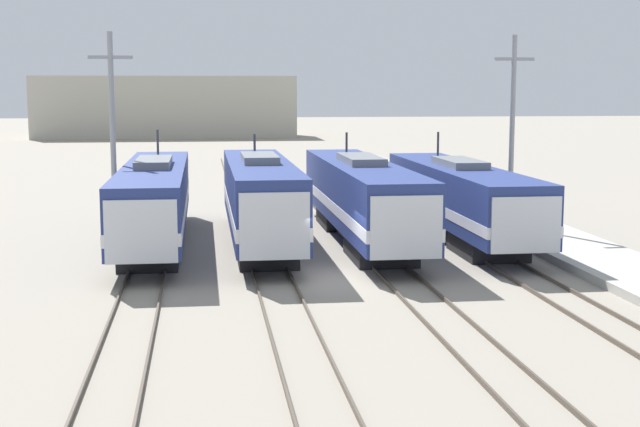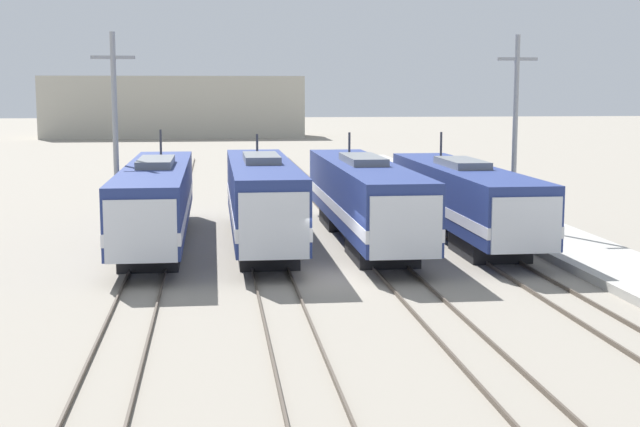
% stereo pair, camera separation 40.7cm
% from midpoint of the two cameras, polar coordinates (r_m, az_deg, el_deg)
% --- Properties ---
extents(ground_plane, '(400.00, 400.00, 0.00)m').
position_cam_midpoint_polar(ground_plane, '(34.78, 0.67, -4.13)').
color(ground_plane, gray).
extents(rail_pair_far_left, '(1.50, 120.00, 0.15)m').
position_cam_midpoint_polar(rail_pair_far_left, '(34.51, -11.52, -4.26)').
color(rail_pair_far_left, '#4C4238').
rests_on(rail_pair_far_left, ground_plane).
extents(rail_pair_center_left, '(1.51, 120.00, 0.15)m').
position_cam_midpoint_polar(rail_pair_center_left, '(34.51, -3.36, -4.11)').
color(rail_pair_center_left, '#4C4238').
rests_on(rail_pair_center_left, ground_plane).
extents(rail_pair_center_right, '(1.51, 120.00, 0.15)m').
position_cam_midpoint_polar(rail_pair_center_right, '(35.19, 4.63, -3.89)').
color(rail_pair_center_right, '#4C4238').
rests_on(rail_pair_center_right, ground_plane).
extents(rail_pair_far_right, '(1.50, 120.00, 0.15)m').
position_cam_midpoint_polar(rail_pair_far_right, '(36.52, 12.18, -3.61)').
color(rail_pair_far_right, '#4C4238').
rests_on(rail_pair_far_right, ground_plane).
extents(locomotive_far_left, '(2.92, 19.39, 5.23)m').
position_cam_midpoint_polar(locomotive_far_left, '(42.21, -10.84, 0.76)').
color(locomotive_far_left, black).
rests_on(locomotive_far_left, ground_plane).
extents(locomotive_center_left, '(2.92, 17.20, 5.05)m').
position_cam_midpoint_polar(locomotive_center_left, '(41.15, -4.11, 0.85)').
color(locomotive_center_left, black).
rests_on(locomotive_center_left, ground_plane).
extents(locomotive_center_right, '(3.04, 19.55, 5.04)m').
position_cam_midpoint_polar(locomotive_center_right, '(42.36, 2.46, 0.97)').
color(locomotive_center_right, black).
rests_on(locomotive_center_right, ground_plane).
extents(locomotive_far_right, '(3.09, 18.48, 5.05)m').
position_cam_midpoint_polar(locomotive_far_right, '(43.60, 8.78, 0.94)').
color(locomotive_far_right, black).
rests_on(locomotive_far_right, ground_plane).
extents(catenary_tower_left, '(2.07, 0.26, 9.98)m').
position_cam_midpoint_polar(catenary_tower_left, '(43.79, -13.39, 5.10)').
color(catenary_tower_left, gray).
rests_on(catenary_tower_left, ground_plane).
extents(catenary_tower_right, '(2.07, 0.26, 9.98)m').
position_cam_midpoint_polar(catenary_tower_right, '(46.19, 11.94, 5.28)').
color(catenary_tower_right, gray).
rests_on(catenary_tower_right, ground_plane).
extents(platform, '(4.00, 120.00, 0.34)m').
position_cam_midpoint_polar(platform, '(38.08, 18.05, -3.20)').
color(platform, '#A8A59E').
rests_on(platform, ground_plane).
extents(depot_building, '(39.02, 11.43, 9.24)m').
position_cam_midpoint_polar(depot_building, '(139.23, -9.89, 6.74)').
color(depot_building, '#B2AD9E').
rests_on(depot_building, ground_plane).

